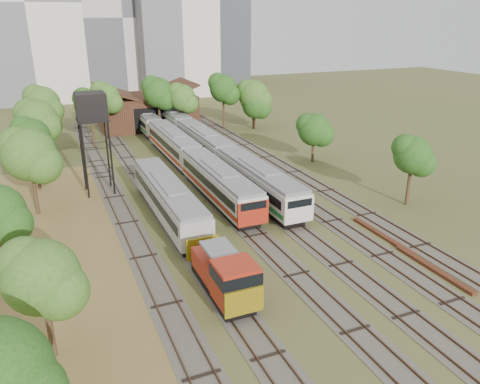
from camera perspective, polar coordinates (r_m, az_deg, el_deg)
name	(u,v)px	position (r m, az deg, el deg)	size (l,w,h in m)	color
ground	(343,291)	(34.70, 12.49, -11.65)	(240.00, 240.00, 0.00)	#475123
dry_grass_patch	(68,288)	(36.29, -20.27, -10.95)	(14.00, 60.00, 0.04)	brown
tracks	(213,183)	(54.53, -3.27, 1.08)	(24.60, 80.00, 0.19)	#4C473D
railcar_red_set	(193,161)	(56.43, -5.71, 3.73)	(2.98, 34.58, 3.69)	black
railcar_green_set	(204,143)	(64.61, -4.40, 5.94)	(2.98, 52.08, 3.69)	black
railcar_rear	(144,120)	(82.13, -11.60, 8.62)	(2.70, 16.08, 3.33)	black
shunter_locomotive	(226,276)	(32.27, -1.74, -10.25)	(2.69, 8.10, 3.52)	black
old_grey_coach	(168,199)	(44.97, -8.73, -0.85)	(2.92, 18.00, 3.61)	black
water_tower	(91,109)	(51.70, -17.68, 9.59)	(3.16, 3.16, 10.92)	black
rail_pile_near	(433,269)	(39.21, 22.48, -8.61)	(0.52, 7.77, 0.26)	#552818
rail_pile_far	(382,236)	(43.27, 16.96, -5.10)	(0.49, 7.85, 0.26)	#552818
maintenance_shed	(146,110)	(84.53, -11.36, 9.77)	(16.45, 11.55, 7.58)	#331912
tree_band_left	(26,177)	(43.52, -24.64, 1.71)	(8.06, 53.09, 8.59)	#382616
tree_band_far	(159,97)	(76.07, -9.80, 11.38)	(38.17, 8.50, 9.25)	#382616
tree_band_right	(303,123)	(66.00, 7.71, 8.39)	(5.51, 41.79, 7.21)	#382616
tower_left	(24,3)	(118.42, -24.80, 20.20)	(22.00, 16.00, 42.00)	beige
tower_centre	(116,18)	(125.00, -14.88, 19.86)	(20.00, 18.00, 36.00)	#B9B1A8
tower_far_right	(224,32)	(143.24, -2.00, 18.90)	(12.00, 12.00, 28.00)	#3D3F45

